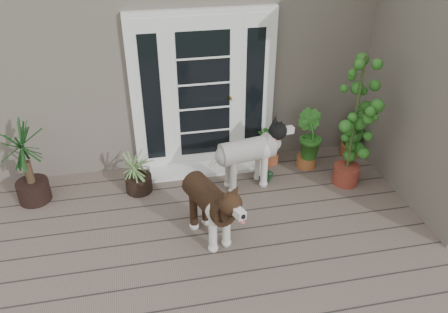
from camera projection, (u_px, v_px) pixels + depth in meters
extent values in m
cube|color=#6B5B4C|center=(259.00, 274.00, 4.70)|extent=(6.20, 4.60, 0.12)
cube|color=#665E54|center=(195.00, 23.00, 7.48)|extent=(7.40, 4.00, 3.10)
cube|color=white|center=(204.00, 92.00, 5.91)|extent=(1.90, 0.14, 2.15)
cube|color=white|center=(208.00, 167.00, 6.29)|extent=(1.60, 0.40, 0.05)
imported|color=#295F1B|center=(271.00, 146.00, 6.32)|extent=(0.56, 0.56, 0.53)
imported|color=#1D5719|center=(308.00, 147.00, 6.21)|extent=(0.56, 0.56, 0.62)
imported|color=#1B5F20|center=(353.00, 136.00, 6.51)|extent=(0.42, 0.42, 0.60)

